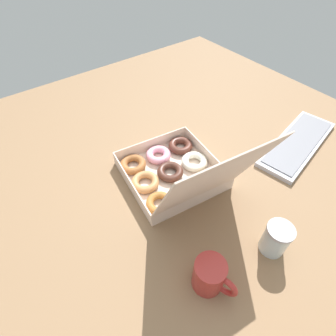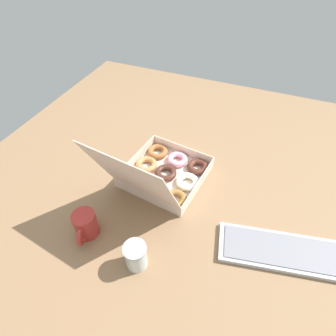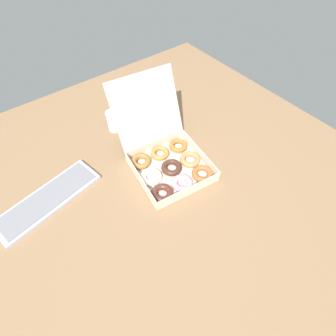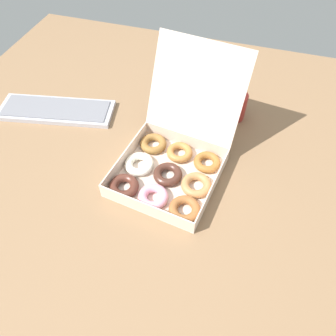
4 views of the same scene
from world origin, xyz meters
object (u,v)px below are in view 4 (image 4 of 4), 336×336
at_px(keyboard, 56,110).
at_px(coffee_mug, 235,105).
at_px(donut_box, 170,165).
at_px(glass_jar, 183,89).

xyz_separation_m(keyboard, coffee_mug, (0.66, 0.18, 0.04)).
distance_m(donut_box, glass_jar, 0.38).
xyz_separation_m(keyboard, glass_jar, (0.45, 0.22, 0.04)).
bearing_deg(keyboard, glass_jar, 25.94).
height_order(keyboard, coffee_mug, coffee_mug).
bearing_deg(coffee_mug, keyboard, -164.64).
distance_m(keyboard, glass_jar, 0.50).
xyz_separation_m(donut_box, coffee_mug, (0.15, 0.34, 0.01)).
distance_m(coffee_mug, glass_jar, 0.22).
relative_size(donut_box, coffee_mug, 4.02).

